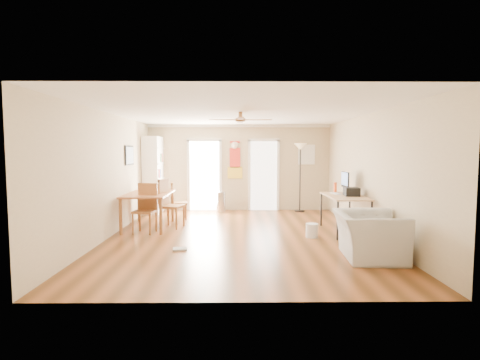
{
  "coord_description": "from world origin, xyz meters",
  "views": [
    {
      "loc": [
        -0.09,
        -7.82,
        1.81
      ],
      "look_at": [
        0.0,
        0.6,
        1.15
      ],
      "focal_mm": 27.87,
      "sensor_mm": 36.0,
      "label": 1
    }
  ],
  "objects_px": {
    "printer": "(352,192)",
    "trash_can": "(221,202)",
    "bookshelf": "(154,175)",
    "computer_desk": "(344,214)",
    "torchiere_lamp": "(300,178)",
    "dining_table": "(149,210)",
    "dining_chair_right_b": "(172,204)",
    "dining_chair_right_a": "(179,201)",
    "dining_chair_near": "(145,209)",
    "armchair": "(369,236)",
    "dining_chair_far": "(162,200)",
    "wastebasket_a": "(312,230)"
  },
  "relations": [
    {
      "from": "dining_chair_far",
      "to": "wastebasket_a",
      "type": "height_order",
      "value": "dining_chair_far"
    },
    {
      "from": "dining_table",
      "to": "dining_chair_far",
      "type": "relative_size",
      "value": 1.77
    },
    {
      "from": "dining_table",
      "to": "dining_chair_right_a",
      "type": "relative_size",
      "value": 1.67
    },
    {
      "from": "torchiere_lamp",
      "to": "armchair",
      "type": "distance_m",
      "value": 4.93
    },
    {
      "from": "dining_chair_right_a",
      "to": "armchair",
      "type": "distance_m",
      "value": 5.22
    },
    {
      "from": "dining_chair_far",
      "to": "torchiere_lamp",
      "type": "xyz_separation_m",
      "value": [
        3.95,
        0.91,
        0.55
      ]
    },
    {
      "from": "dining_chair_right_b",
      "to": "wastebasket_a",
      "type": "height_order",
      "value": "dining_chair_right_b"
    },
    {
      "from": "dining_chair_right_a",
      "to": "dining_table",
      "type": "bearing_deg",
      "value": 142.44
    },
    {
      "from": "trash_can",
      "to": "dining_table",
      "type": "bearing_deg",
      "value": -125.1
    },
    {
      "from": "dining_chair_far",
      "to": "armchair",
      "type": "height_order",
      "value": "dining_chair_far"
    },
    {
      "from": "dining_table",
      "to": "armchair",
      "type": "height_order",
      "value": "dining_table"
    },
    {
      "from": "dining_chair_far",
      "to": "printer",
      "type": "distance_m",
      "value": 5.02
    },
    {
      "from": "bookshelf",
      "to": "armchair",
      "type": "relative_size",
      "value": 1.87
    },
    {
      "from": "printer",
      "to": "computer_desk",
      "type": "bearing_deg",
      "value": 162.14
    },
    {
      "from": "armchair",
      "to": "computer_desk",
      "type": "bearing_deg",
      "value": -0.38
    },
    {
      "from": "bookshelf",
      "to": "computer_desk",
      "type": "distance_m",
      "value": 5.59
    },
    {
      "from": "computer_desk",
      "to": "wastebasket_a",
      "type": "bearing_deg",
      "value": -148.91
    },
    {
      "from": "trash_can",
      "to": "armchair",
      "type": "distance_m",
      "value": 5.55
    },
    {
      "from": "armchair",
      "to": "bookshelf",
      "type": "bearing_deg",
      "value": 48.8
    },
    {
      "from": "dining_chair_right_a",
      "to": "armchair",
      "type": "xyz_separation_m",
      "value": [
        3.75,
        -3.63,
        -0.1
      ]
    },
    {
      "from": "dining_chair_right_b",
      "to": "computer_desk",
      "type": "height_order",
      "value": "dining_chair_right_b"
    },
    {
      "from": "dining_table",
      "to": "torchiere_lamp",
      "type": "height_order",
      "value": "torchiere_lamp"
    },
    {
      "from": "dining_chair_far",
      "to": "armchair",
      "type": "bearing_deg",
      "value": 123.1
    },
    {
      "from": "dining_table",
      "to": "trash_can",
      "type": "bearing_deg",
      "value": 54.9
    },
    {
      "from": "dining_chair_far",
      "to": "armchair",
      "type": "relative_size",
      "value": 0.78
    },
    {
      "from": "printer",
      "to": "dining_chair_right_a",
      "type": "bearing_deg",
      "value": 162.13
    },
    {
      "from": "dining_chair_right_a",
      "to": "wastebasket_a",
      "type": "distance_m",
      "value": 3.76
    },
    {
      "from": "printer",
      "to": "trash_can",
      "type": "bearing_deg",
      "value": 140.5
    },
    {
      "from": "wastebasket_a",
      "to": "dining_chair_right_b",
      "type": "bearing_deg",
      "value": 161.32
    },
    {
      "from": "printer",
      "to": "dining_chair_right_b",
      "type": "bearing_deg",
      "value": 175.94
    },
    {
      "from": "dining_chair_near",
      "to": "printer",
      "type": "distance_m",
      "value": 4.57
    },
    {
      "from": "dining_chair_near",
      "to": "armchair",
      "type": "height_order",
      "value": "dining_chair_near"
    },
    {
      "from": "dining_chair_right_a",
      "to": "armchair",
      "type": "height_order",
      "value": "dining_chair_right_a"
    },
    {
      "from": "torchiere_lamp",
      "to": "computer_desk",
      "type": "distance_m",
      "value": 2.97
    },
    {
      "from": "dining_chair_near",
      "to": "torchiere_lamp",
      "type": "height_order",
      "value": "torchiere_lamp"
    },
    {
      "from": "torchiere_lamp",
      "to": "dining_chair_near",
      "type": "bearing_deg",
      "value": -143.45
    },
    {
      "from": "printer",
      "to": "armchair",
      "type": "relative_size",
      "value": 0.3
    },
    {
      "from": "dining_chair_near",
      "to": "torchiere_lamp",
      "type": "bearing_deg",
      "value": 44.56
    },
    {
      "from": "trash_can",
      "to": "torchiere_lamp",
      "type": "height_order",
      "value": "torchiere_lamp"
    },
    {
      "from": "bookshelf",
      "to": "dining_table",
      "type": "relative_size",
      "value": 1.35
    },
    {
      "from": "dining_chair_right_a",
      "to": "torchiere_lamp",
      "type": "height_order",
      "value": "torchiere_lamp"
    },
    {
      "from": "bookshelf",
      "to": "dining_chair_right_b",
      "type": "relative_size",
      "value": 1.95
    },
    {
      "from": "computer_desk",
      "to": "wastebasket_a",
      "type": "height_order",
      "value": "computer_desk"
    },
    {
      "from": "dining_chair_right_a",
      "to": "trash_can",
      "type": "distance_m",
      "value": 1.63
    },
    {
      "from": "computer_desk",
      "to": "printer",
      "type": "height_order",
      "value": "printer"
    },
    {
      "from": "torchiere_lamp",
      "to": "printer",
      "type": "height_order",
      "value": "torchiere_lamp"
    },
    {
      "from": "torchiere_lamp",
      "to": "printer",
      "type": "distance_m",
      "value": 2.99
    },
    {
      "from": "bookshelf",
      "to": "computer_desk",
      "type": "xyz_separation_m",
      "value": [
        4.82,
        -2.73,
        -0.7
      ]
    },
    {
      "from": "bookshelf",
      "to": "dining_chair_far",
      "type": "distance_m",
      "value": 1.08
    },
    {
      "from": "dining_chair_right_a",
      "to": "dining_chair_near",
      "type": "height_order",
      "value": "dining_chair_near"
    }
  ]
}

